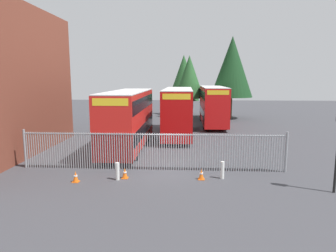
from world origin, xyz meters
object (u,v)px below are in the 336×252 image
double_decker_bus_behind_fence_right (213,104)px  traffic_cone_near_kerb (201,174)px  traffic_cone_mid_forecourt (125,173)px  bollard_near_left (117,171)px  traffic_cone_by_gate (76,177)px  double_decker_bus_near_gate (128,117)px  bollard_center_front (222,170)px  double_decker_bus_behind_fence_left (178,110)px

double_decker_bus_behind_fence_right → traffic_cone_near_kerb: 19.66m
traffic_cone_mid_forecourt → traffic_cone_near_kerb: (4.12, 0.05, 0.00)m
bollard_near_left → traffic_cone_by_gate: bearing=-167.3°
double_decker_bus_near_gate → bollard_near_left: size_ratio=11.38×
bollard_near_left → traffic_cone_mid_forecourt: size_ratio=1.61×
double_decker_bus_behind_fence_right → traffic_cone_mid_forecourt: bearing=-108.1°
double_decker_bus_near_gate → double_decker_bus_behind_fence_right: size_ratio=1.00×
traffic_cone_by_gate → traffic_cone_mid_forecourt: same height
double_decker_bus_behind_fence_right → bollard_near_left: double_decker_bus_behind_fence_right is taller
double_decker_bus_behind_fence_right → traffic_cone_mid_forecourt: double_decker_bus_behind_fence_right is taller
double_decker_bus_near_gate → bollard_center_front: double_decker_bus_near_gate is taller
double_decker_bus_near_gate → bollard_center_front: size_ratio=11.38×
double_decker_bus_behind_fence_left → double_decker_bus_behind_fence_right: same height
double_decker_bus_near_gate → traffic_cone_by_gate: bearing=-99.6°
double_decker_bus_behind_fence_left → bollard_center_front: 12.80m
bollard_near_left → traffic_cone_mid_forecourt: bearing=39.3°
double_decker_bus_near_gate → bollard_center_front: (6.38, -6.83, -1.95)m
double_decker_bus_behind_fence_right → bollard_center_front: 19.33m
double_decker_bus_near_gate → double_decker_bus_behind_fence_left: same height
bollard_near_left → traffic_cone_mid_forecourt: bollard_near_left is taller
double_decker_bus_behind_fence_right → bollard_center_front: size_ratio=11.38×
double_decker_bus_behind_fence_left → double_decker_bus_behind_fence_right: (3.82, 6.84, 0.00)m
traffic_cone_by_gate → double_decker_bus_behind_fence_left: bearing=69.5°
double_decker_bus_behind_fence_left → bollard_center_front: double_decker_bus_behind_fence_left is taller
double_decker_bus_near_gate → bollard_near_left: (0.79, -7.37, -1.95)m
double_decker_bus_near_gate → bollard_center_front: 9.55m
double_decker_bus_near_gate → traffic_cone_by_gate: size_ratio=18.32×
double_decker_bus_near_gate → double_decker_bus_behind_fence_right: same height
double_decker_bus_near_gate → traffic_cone_near_kerb: size_ratio=18.32×
double_decker_bus_near_gate → double_decker_bus_behind_fence_left: (3.67, 5.53, 0.00)m
bollard_center_front → traffic_cone_mid_forecourt: (-5.26, -0.27, -0.19)m
bollard_near_left → traffic_cone_mid_forecourt: (0.33, 0.27, -0.19)m
double_decker_bus_behind_fence_left → traffic_cone_mid_forecourt: (-2.55, -12.63, -2.13)m
double_decker_bus_near_gate → traffic_cone_mid_forecourt: bearing=-81.0°
traffic_cone_near_kerb → double_decker_bus_near_gate: bearing=126.7°
bollard_center_front → traffic_cone_near_kerb: bearing=-169.2°
traffic_cone_by_gate → traffic_cone_mid_forecourt: bearing=17.0°
double_decker_bus_near_gate → double_decker_bus_behind_fence_right: 14.47m
bollard_near_left → double_decker_bus_behind_fence_right: bearing=71.2°
bollard_near_left → bollard_center_front: bearing=5.6°
double_decker_bus_behind_fence_left → traffic_cone_by_gate: 14.44m
double_decker_bus_behind_fence_right → bollard_center_front: double_decker_bus_behind_fence_right is taller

